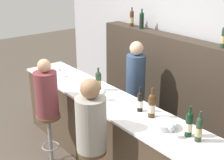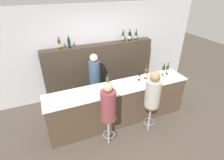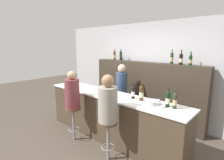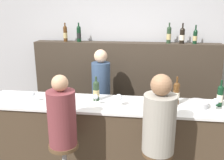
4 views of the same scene
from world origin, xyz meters
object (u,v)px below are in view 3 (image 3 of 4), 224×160
wine_bottle_backbar_1 (121,56)px  guest_seated_right (108,102)px  bar_stool_right (108,131)px  wine_bottle_backbar_0 (115,55)px  bartender (121,95)px  wine_bottle_counter_3 (168,99)px  metal_bowl (152,102)px  wine_bottle_backbar_4 (191,60)px  wine_glass_1 (99,88)px  wine_bottle_counter_0 (103,85)px  wine_glass_3 (158,102)px  wine_glass_0 (76,83)px  wine_bottle_backbar_2 (172,58)px  wine_bottle_backbar_3 (181,59)px  wine_bottle_counter_1 (133,92)px  wine_glass_2 (108,90)px  wine_bottle_counter_2 (141,93)px  guest_seated_left (72,92)px  wine_bottle_counter_4 (175,101)px  bar_stool_left (73,116)px

wine_bottle_backbar_1 → guest_seated_right: bearing=-56.1°
guest_seated_right → bar_stool_right: bearing=135.0°
wine_bottle_backbar_0 → bartender: wine_bottle_backbar_0 is taller
wine_bottle_counter_3 → metal_bowl: size_ratio=1.36×
wine_bottle_backbar_4 → wine_glass_1: (-1.38, -1.44, -0.60)m
wine_bottle_backbar_1 → wine_glass_1: wine_bottle_backbar_1 is taller
wine_bottle_counter_0 → wine_bottle_backbar_1: (-0.54, 1.29, 0.59)m
wine_bottle_backbar_1 → bartender: size_ratio=0.21×
wine_bottle_backbar_1 → wine_glass_3: size_ratio=2.17×
wine_bottle_counter_0 → wine_glass_0: wine_bottle_counter_0 is taller
wine_bottle_backbar_2 → wine_bottle_backbar_3: size_ratio=1.01×
wine_glass_0 → metal_bowl: (2.04, 0.10, -0.06)m
wine_bottle_counter_1 → wine_glass_1: bearing=-168.8°
bar_stool_right → wine_glass_2: bearing=132.4°
wine_bottle_counter_2 → wine_glass_1: 0.99m
wine_bottle_backbar_3 → wine_glass_2: wine_bottle_backbar_3 is taller
wine_bottle_backbar_2 → metal_bowl: bearing=-78.6°
wine_bottle_counter_3 → wine_bottle_backbar_3: wine_bottle_backbar_3 is taller
wine_bottle_backbar_3 → wine_glass_1: wine_bottle_backbar_3 is taller
metal_bowl → guest_seated_left: size_ratio=0.31×
wine_bottle_backbar_2 → wine_bottle_counter_1: bearing=-97.6°
wine_bottle_backbar_2 → guest_seated_left: 2.39m
wine_bottle_counter_0 → bartender: 0.85m
wine_bottle_counter_0 → wine_glass_2: 0.35m
wine_bottle_backbar_0 → wine_bottle_counter_0: bearing=-58.6°
wine_bottle_counter_3 → metal_bowl: 0.28m
wine_bottle_backbar_2 → wine_glass_3: 1.63m
wine_bottle_backbar_0 → wine_glass_1: (0.81, -1.44, -0.62)m
wine_glass_2 → guest_seated_left: 0.74m
wine_bottle_backbar_3 → guest_seated_left: 2.50m
wine_bottle_counter_4 → wine_glass_1: (-1.61, -0.16, -0.04)m
wine_bottle_counter_1 → bar_stool_left: size_ratio=0.42×
wine_bottle_counter_4 → guest_seated_left: bearing=-160.7°
guest_seated_left → metal_bowl: bearing=21.8°
wine_bottle_counter_4 → wine_bottle_backbar_0: wine_bottle_backbar_0 is taller
wine_bottle_counter_3 → wine_bottle_backbar_0: 2.69m
wine_bottle_backbar_1 → wine_bottle_counter_4: bearing=-30.6°
wine_bottle_counter_1 → guest_seated_left: bearing=-148.1°
wine_bottle_backbar_2 → wine_glass_2: (-0.68, -1.44, -0.61)m
wine_bottle_counter_3 → wine_bottle_backbar_3: (-0.31, 1.29, 0.58)m
guest_seated_right → wine_bottle_counter_3: bearing=41.2°
wine_bottle_backbar_4 → wine_glass_0: bearing=-146.6°
wine_glass_2 → wine_glass_3: 1.11m
wine_bottle_backbar_3 → wine_bottle_backbar_4: 0.21m
wine_glass_1 → wine_glass_3: size_ratio=0.90×
wine_bottle_counter_1 → wine_glass_2: bearing=-162.8°
wine_bottle_backbar_2 → guest_seated_left: (-1.22, -1.94, -0.66)m
wine_bottle_backbar_1 → wine_glass_1: 1.67m
wine_glass_1 → wine_bottle_counter_0: bearing=98.8°
wine_bottle_counter_2 → wine_bottle_counter_3: size_ratio=1.07×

